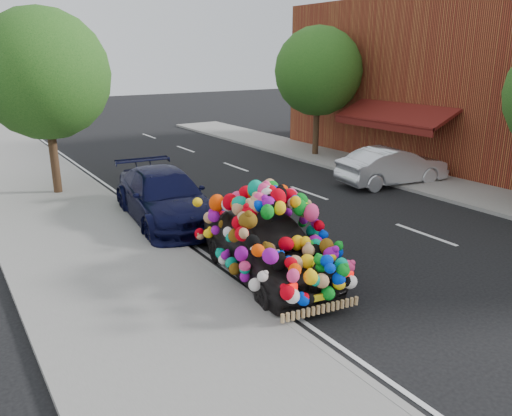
{
  "coord_description": "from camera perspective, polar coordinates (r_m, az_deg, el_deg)",
  "views": [
    {
      "loc": [
        -7.1,
        -8.1,
        4.67
      ],
      "look_at": [
        -1.18,
        1.02,
        1.29
      ],
      "focal_mm": 35.0,
      "sensor_mm": 36.0,
      "label": 1
    }
  ],
  "objects": [
    {
      "name": "navy_sedan",
      "position": [
        14.57,
        -10.38,
        1.3
      ],
      "size": [
        2.61,
        5.27,
        1.47
      ],
      "primitive_type": "imported",
      "rotation": [
        0.0,
        0.0,
        -0.11
      ],
      "color": "black",
      "rests_on": "ground"
    },
    {
      "name": "plush_art_car",
      "position": [
        10.67,
        1.29,
        -2.42
      ],
      "size": [
        2.7,
        4.74,
        2.11
      ],
      "rotation": [
        0.0,
        0.0,
        -0.14
      ],
      "color": "black",
      "rests_on": "ground"
    },
    {
      "name": "kerb",
      "position": [
        10.46,
        -2.35,
        -8.89
      ],
      "size": [
        0.15,
        60.0,
        0.13
      ],
      "primitive_type": "cube",
      "color": "gray",
      "rests_on": "ground"
    },
    {
      "name": "sidewalk",
      "position": [
        9.73,
        -12.47,
        -11.47
      ],
      "size": [
        4.0,
        60.0,
        0.12
      ],
      "primitive_type": "cube",
      "color": "gray",
      "rests_on": "ground"
    },
    {
      "name": "lane_markings",
      "position": [
        14.21,
        18.78,
        -2.87
      ],
      "size": [
        6.0,
        50.0,
        0.01
      ],
      "primitive_type": null,
      "color": "silver",
      "rests_on": "ground"
    },
    {
      "name": "ground",
      "position": [
        11.74,
        7.62,
        -6.35
      ],
      "size": [
        100.0,
        100.0,
        0.0
      ],
      "primitive_type": "plane",
      "color": "black",
      "rests_on": "ground"
    },
    {
      "name": "silver_hatchback",
      "position": [
        19.13,
        15.33,
        4.62
      ],
      "size": [
        4.36,
        2.07,
        1.38
      ],
      "primitive_type": "imported",
      "rotation": [
        0.0,
        0.0,
        1.42
      ],
      "color": "silver",
      "rests_on": "ground"
    },
    {
      "name": "tree_near_sidewalk",
      "position": [
        17.92,
        -23.06,
        13.86
      ],
      "size": [
        4.2,
        4.2,
        6.13
      ],
      "color": "#332114",
      "rests_on": "ground"
    },
    {
      "name": "footpath_far",
      "position": [
        19.46,
        20.45,
        2.44
      ],
      "size": [
        3.0,
        40.0,
        0.12
      ],
      "primitive_type": "cube",
      "color": "gray",
      "rests_on": "ground"
    },
    {
      "name": "tree_far_b",
      "position": [
        23.58,
        7.1,
        15.23
      ],
      "size": [
        4.0,
        4.0,
        5.9
      ],
      "color": "#332114",
      "rests_on": "ground"
    }
  ]
}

